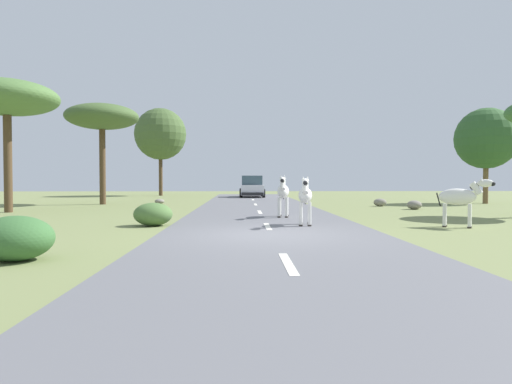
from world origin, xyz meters
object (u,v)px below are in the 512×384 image
Objects in this scene: tree_1 at (160,134)px; tree_3 at (486,139)px; rock_2 at (414,205)px; car_0 at (252,187)px; zebra_2 at (461,197)px; tree_0 at (102,118)px; bush_0 at (153,214)px; bush_1 at (15,238)px; rock_3 at (380,202)px; tree_2 at (7,99)px; rock_1 at (159,201)px; zebra_0 at (305,196)px; zebra_1 at (283,192)px.

tree_3 is at bearing -32.50° from tree_1.
tree_3 reaches higher than rock_2.
car_0 is 10.59m from tree_1.
zebra_2 reaches higher than rock_2.
zebra_2 is 0.26× the size of tree_0.
tree_1 is at bearing 99.69° from bush_0.
rock_3 is at bearing 54.11° from bush_1.
zebra_2 is 16.08m from tree_3.
car_0 is 13.98m from rock_3.
tree_2 is (-2.23, -6.41, -0.05)m from tree_0.
rock_1 is at bearing 178.85° from tree_3.
tree_2 is 10.21× the size of rock_1.
zebra_0 is 0.27× the size of tree_2.
rock_3 is at bearing -8.74° from tree_0.
tree_0 is (-9.09, -9.77, 4.28)m from car_0.
tree_3 is 9.07m from rock_2.
zebra_2 is 12.06m from bush_1.
bush_1 is at bearing -35.07° from zebra_2.
zebra_1 is 5.16m from bush_0.
zebra_2 is 0.19× the size of tree_1.
zebra_2 is 9.59m from bush_0.
zebra_0 is 0.28× the size of tree_3.
bush_0 is (-3.65, -22.32, -0.48)m from car_0.
tree_3 is (22.37, -14.26, -1.63)m from tree_1.
tree_0 reaches higher than rock_2.
zebra_0 reaches higher than bush_0.
tree_2 is 4.33× the size of bush_1.
zebra_2 is 2.16× the size of rock_2.
rock_2 is (11.34, 7.50, -0.15)m from bush_0.
bush_0 reaches higher than rock_3.
rock_1 is (-5.84, -9.23, -0.70)m from car_0.
tree_0 is 8.24× the size of rock_2.
rock_3 is at bearing -155.92° from zebra_2.
zebra_1 is 0.21× the size of tree_1.
tree_0 reaches higher than bush_1.
car_0 is 3.18× the size of bush_1.
zebra_0 is at bearing -51.85° from tree_0.
bush_1 is 1.90× the size of rock_2.
car_0 is 14.01m from tree_0.
car_0 is at bearing -136.87° from zebra_2.
tree_2 is 8.34× the size of rock_3.
tree_2 is at bearing -83.11° from zebra_2.
bush_0 is at bearing -80.50° from rock_1.
tree_2 is at bearing -165.58° from tree_3.
tree_1 reaches higher than zebra_0.
bush_0 is 13.27m from rock_1.
rock_3 is (6.05, 7.47, -0.78)m from zebra_1.
car_0 is 0.74× the size of tree_3.
bush_0 reaches higher than rock_1.
bush_1 is (-6.08, -5.62, -0.55)m from zebra_0.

